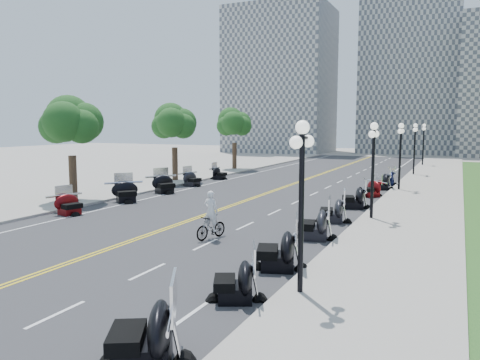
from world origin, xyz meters
The scene contains 51 objects.
ground centered at (0.00, 0.00, 0.00)m, with size 160.00×160.00×0.00m, color gray.
road centered at (0.00, 10.00, 0.00)m, with size 16.00×90.00×0.01m, color #333335.
centerline_yellow_a centered at (-0.12, 10.00, 0.01)m, with size 0.12×90.00×0.00m, color yellow.
centerline_yellow_b centered at (0.12, 10.00, 0.01)m, with size 0.12×90.00×0.00m, color yellow.
edge_line_north centered at (6.40, 10.00, 0.01)m, with size 0.12×90.00×0.00m, color white.
edge_line_south centered at (-6.40, 10.00, 0.01)m, with size 0.12×90.00×0.00m, color white.
lane_dash_3 centered at (3.20, -12.00, 0.01)m, with size 0.12×2.00×0.00m, color white.
lane_dash_4 centered at (3.20, -8.00, 0.01)m, with size 0.12×2.00×0.00m, color white.
lane_dash_5 centered at (3.20, -4.00, 0.01)m, with size 0.12×2.00×0.00m, color white.
lane_dash_6 centered at (3.20, 0.00, 0.01)m, with size 0.12×2.00×0.00m, color white.
lane_dash_7 centered at (3.20, 4.00, 0.01)m, with size 0.12×2.00×0.00m, color white.
lane_dash_8 centered at (3.20, 8.00, 0.01)m, with size 0.12×2.00×0.00m, color white.
lane_dash_9 centered at (3.20, 12.00, 0.01)m, with size 0.12×2.00×0.00m, color white.
lane_dash_10 centered at (3.20, 16.00, 0.01)m, with size 0.12×2.00×0.00m, color white.
lane_dash_11 centered at (3.20, 20.00, 0.01)m, with size 0.12×2.00×0.00m, color white.
lane_dash_12 centered at (3.20, 24.00, 0.01)m, with size 0.12×2.00×0.00m, color white.
lane_dash_13 centered at (3.20, 28.00, 0.01)m, with size 0.12×2.00×0.00m, color white.
lane_dash_14 centered at (3.20, 32.00, 0.01)m, with size 0.12×2.00×0.00m, color white.
lane_dash_15 centered at (3.20, 36.00, 0.01)m, with size 0.12×2.00×0.00m, color white.
lane_dash_16 centered at (3.20, 40.00, 0.01)m, with size 0.12×2.00×0.00m, color white.
lane_dash_17 centered at (3.20, 44.00, 0.01)m, with size 0.12×2.00×0.00m, color white.
lane_dash_18 centered at (3.20, 48.00, 0.01)m, with size 0.12×2.00×0.00m, color white.
lane_dash_19 centered at (3.20, 52.00, 0.01)m, with size 0.12×2.00×0.00m, color white.
sidewalk_north centered at (10.50, 10.00, 0.07)m, with size 5.00×90.00×0.15m, color #9E9991.
sidewalk_south centered at (-10.50, 10.00, 0.07)m, with size 5.00×90.00×0.15m, color #9E9991.
distant_block_a centered at (-18.00, 62.00, 13.00)m, with size 18.00×14.00×26.00m, color gray.
distant_block_b centered at (4.00, 68.00, 15.00)m, with size 16.00×12.00×30.00m, color gray.
street_lamp_1 centered at (8.60, -8.00, 2.60)m, with size 0.50×1.20×4.90m, color black, non-canonical shape.
street_lamp_2 centered at (8.60, 4.00, 2.60)m, with size 0.50×1.20×4.90m, color black, non-canonical shape.
street_lamp_3 centered at (8.60, 16.00, 2.60)m, with size 0.50×1.20×4.90m, color black, non-canonical shape.
street_lamp_4 centered at (8.60, 28.00, 2.60)m, with size 0.50×1.20×4.90m, color black, non-canonical shape.
street_lamp_5 centered at (8.60, 40.00, 2.60)m, with size 0.50×1.20×4.90m, color black, non-canonical shape.
tree_2 centered at (-10.00, 2.00, 4.75)m, with size 4.80×4.80×9.20m, color #235619, non-canonical shape.
tree_3 centered at (-10.00, 14.00, 4.75)m, with size 4.80×4.80×9.20m, color #235619, non-canonical shape.
tree_4 centered at (-10.00, 26.00, 4.75)m, with size 4.80×4.80×9.20m, color #235619, non-canonical shape.
motorcycle_n_2 centered at (6.89, -13.14, 0.77)m, with size 2.19×2.19×1.53m, color black, non-canonical shape.
motorcycle_n_3 centered at (7.04, -9.10, 0.66)m, with size 1.88×1.88×1.31m, color black, non-canonical shape.
motorcycle_n_4 centered at (7.11, -5.88, 0.77)m, with size 2.20×2.20×1.54m, color black, non-canonical shape.
motorcycle_n_5 centered at (7.04, -1.15, 0.75)m, with size 2.16×2.16×1.51m, color black, non-canonical shape.
motorcycle_n_6 centered at (6.88, 2.73, 0.70)m, with size 1.99×1.99×1.39m, color black, non-canonical shape.
motorcycle_n_7 centered at (7.04, 7.23, 0.73)m, with size 2.08×2.08×1.45m, color black, non-canonical shape.
motorcycle_n_8 centered at (7.14, 12.29, 0.65)m, with size 1.86×1.86×1.30m, color #590A0C, non-canonical shape.
motorcycle_n_9 centered at (7.24, 16.39, 0.72)m, with size 2.05×2.05×1.44m, color black, non-canonical shape.
motorcycle_n_10 centered at (7.22, 19.39, 0.67)m, with size 1.91×1.91×1.33m, color black, non-canonical shape.
motorcycle_s_5 centered at (-6.86, -1.51, 0.65)m, with size 1.87×1.87×1.31m, color #590A0C, non-canonical shape.
motorcycle_s_6 centered at (-6.77, 3.24, 0.75)m, with size 2.15×2.15×1.50m, color black, non-canonical shape.
motorcycle_s_7 centered at (-6.78, 7.63, 0.74)m, with size 2.12×2.12×1.48m, color black, non-canonical shape.
motorcycle_s_8 centered at (-6.99, 11.90, 0.66)m, with size 1.88×1.88×1.31m, color black, non-canonical shape.
motorcycle_s_9 centered at (-7.19, 17.00, 0.63)m, with size 1.81×1.81×1.27m, color black, non-canonical shape.
bicycle centered at (2.94, -3.04, 0.53)m, with size 0.50×1.76×1.06m, color #A51414.
cyclist_rider centered at (2.94, -3.04, 1.95)m, with size 0.65×0.43×1.79m, color silver.
Camera 1 is at (12.61, -20.62, 4.97)m, focal length 35.00 mm.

